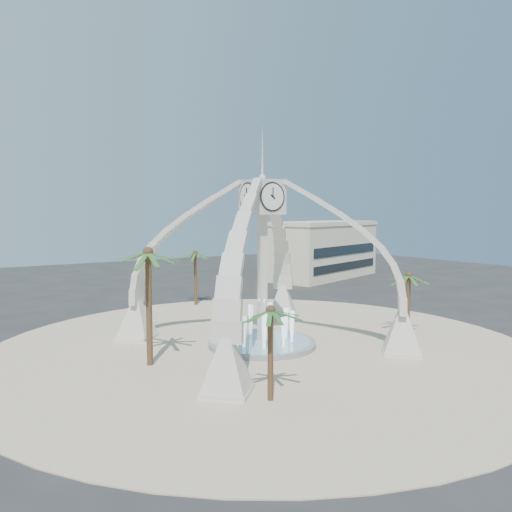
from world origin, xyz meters
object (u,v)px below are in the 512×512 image
palm_north (195,254)px  palm_west (148,254)px  palm_east (409,276)px  clock_tower (262,260)px  palm_south (271,311)px  fountain (262,343)px

palm_north → palm_west: bearing=-124.3°
palm_east → palm_west: (-20.37, 3.84, 2.41)m
clock_tower → palm_south: bearing=-121.6°
fountain → palm_west: (-8.73, 0.09, 7.00)m
clock_tower → palm_east: clock_tower is taller
palm_east → palm_west: 20.87m
palm_west → palm_south: bearing=-71.8°
fountain → palm_east: bearing=-17.8°
palm_east → clock_tower: bearing=162.2°
palm_east → palm_north: palm_north is taller
palm_east → palm_west: palm_west is taller
fountain → palm_north: size_ratio=1.27×
palm_east → palm_south: bearing=-162.5°
clock_tower → palm_south: clock_tower is taller
fountain → palm_east: size_ratio=1.43×
palm_north → palm_south: palm_north is taller
palm_west → palm_south: palm_west is taller
fountain → palm_west: 11.19m
palm_west → palm_south: (3.07, -9.31, -2.47)m
palm_north → palm_south: bearing=-108.4°
fountain → palm_north: 18.75m
palm_east → palm_south: 18.15m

